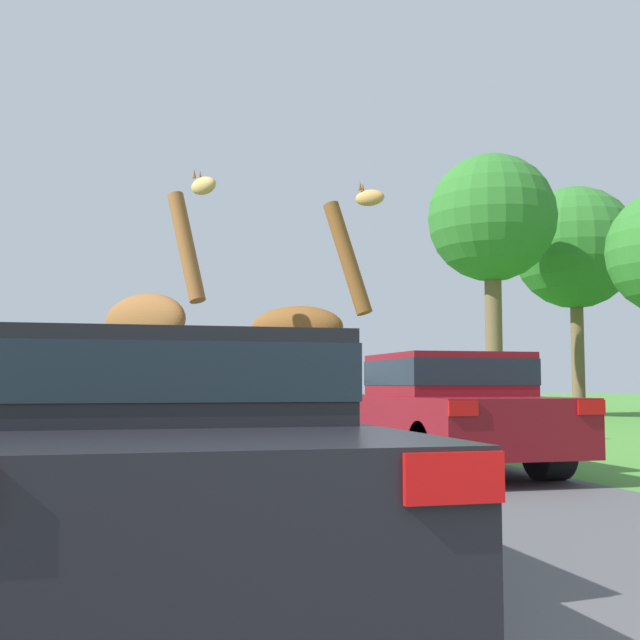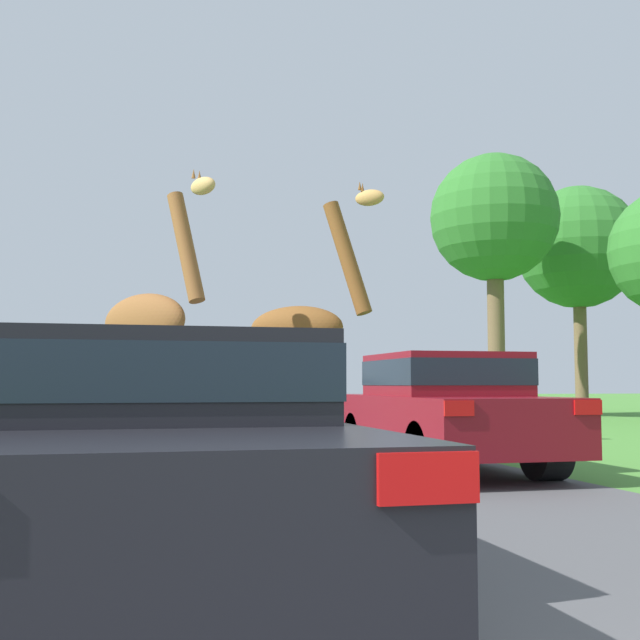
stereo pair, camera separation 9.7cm
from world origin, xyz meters
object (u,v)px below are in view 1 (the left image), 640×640
at_px(car_queue_left, 73,396).
at_px(tree_left_edge, 575,249).
at_px(giraffe_companion, 149,320).
at_px(tree_right_cluster, 492,220).
at_px(giraffe_near_road, 303,329).
at_px(car_lead_maroon, 164,453).
at_px(car_queue_right, 192,399).
at_px(car_far_ahead, 111,393).
at_px(car_verge_right, 447,408).

relative_size(car_queue_left, tree_left_edge, 0.47).
relative_size(giraffe_companion, tree_right_cluster, 0.54).
relative_size(giraffe_near_road, car_lead_maroon, 1.08).
bearing_deg(tree_left_edge, car_lead_maroon, -126.75).
bearing_deg(car_queue_right, tree_right_cluster, 20.50).
height_order(giraffe_companion, car_lead_maroon, giraffe_companion).
bearing_deg(car_queue_right, car_queue_left, 114.20).
bearing_deg(tree_right_cluster, car_far_ahead, 146.72).
bearing_deg(giraffe_companion, giraffe_near_road, 146.27).
height_order(giraffe_companion, tree_right_cluster, tree_right_cluster).
xyz_separation_m(car_lead_maroon, tree_left_edge, (16.72, 22.40, 5.54)).
relative_size(giraffe_near_road, car_queue_right, 1.07).
height_order(car_far_ahead, tree_right_cluster, tree_right_cluster).
bearing_deg(car_lead_maroon, giraffe_near_road, 72.61).
height_order(car_queue_left, car_far_ahead, car_far_ahead).
xyz_separation_m(giraffe_companion, tree_left_edge, (16.43, 12.47, 4.03)).
relative_size(car_lead_maroon, car_queue_left, 1.09).
distance_m(car_queue_right, car_verge_right, 10.84).
bearing_deg(car_lead_maroon, car_far_ahead, 90.83).
height_order(car_queue_left, car_verge_right, car_verge_right).
xyz_separation_m(giraffe_near_road, car_far_ahead, (-3.54, 17.48, -1.36)).
xyz_separation_m(car_far_ahead, tree_left_edge, (17.12, -5.11, 5.50)).
bearing_deg(giraffe_companion, car_lead_maroon, 52.48).
xyz_separation_m(giraffe_companion, car_queue_right, (1.32, 5.76, -1.50)).
distance_m(giraffe_near_road, car_verge_right, 5.17).
height_order(car_queue_right, car_verge_right, car_verge_right).
height_order(car_lead_maroon, car_verge_right, car_verge_right).
xyz_separation_m(giraffe_near_road, car_verge_right, (0.75, -4.94, -1.34)).
bearing_deg(car_verge_right, car_queue_left, 107.16).
relative_size(car_queue_right, car_verge_right, 1.06).
distance_m(giraffe_near_road, tree_left_edge, 18.83).
bearing_deg(car_queue_left, car_verge_right, -72.84).
xyz_separation_m(giraffe_companion, car_lead_maroon, (-0.29, -9.93, -1.52)).
relative_size(giraffe_near_road, giraffe_companion, 1.01).
bearing_deg(tree_right_cluster, car_queue_left, 166.21).
xyz_separation_m(tree_left_edge, tree_right_cluster, (-4.92, -2.90, 0.27)).
bearing_deg(car_verge_right, car_lead_maroon, -127.36).
distance_m(car_queue_right, car_far_ahead, 11.99).
height_order(giraffe_near_road, car_queue_left, giraffe_near_road).
height_order(giraffe_near_road, car_queue_right, giraffe_near_road).
distance_m(car_queue_left, car_far_ahead, 4.87).
distance_m(giraffe_near_road, car_queue_left, 13.67).
distance_m(car_queue_right, car_queue_left, 7.78).
bearing_deg(car_queue_left, giraffe_companion, -81.74).
relative_size(car_queue_right, tree_left_edge, 0.52).
bearing_deg(car_far_ahead, tree_right_cluster, -33.28).
bearing_deg(tree_right_cluster, car_verge_right, -118.78).
distance_m(giraffe_companion, tree_left_edge, 21.02).
height_order(car_lead_maroon, car_queue_right, car_queue_right).
distance_m(car_verge_right, tree_right_cluster, 17.41).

